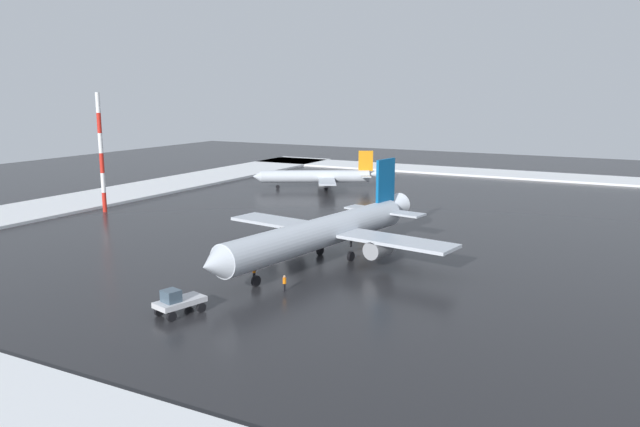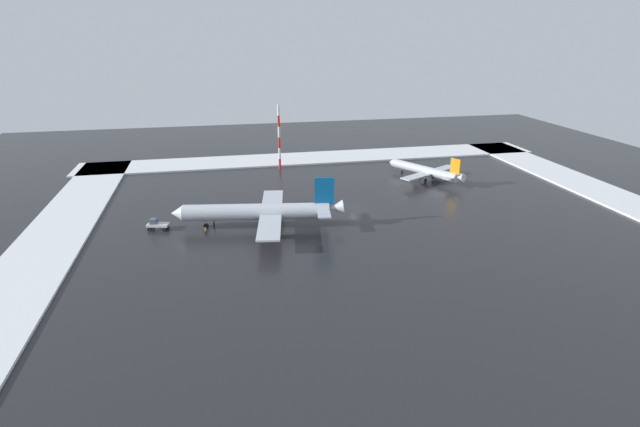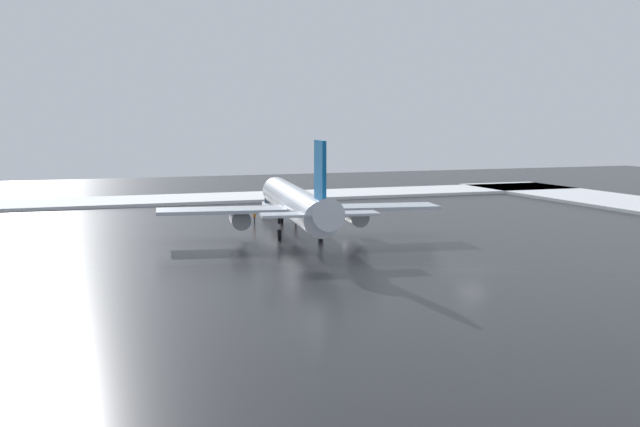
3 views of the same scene
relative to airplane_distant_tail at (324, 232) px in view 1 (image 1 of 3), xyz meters
name	(u,v)px [view 1 (image 1 of 3)]	position (x,y,z in m)	size (l,w,h in m)	color
ground_plane	(347,220)	(-24.00, -8.45, -3.69)	(240.00, 240.00, 0.00)	#232326
snow_bank_far	(118,194)	(-24.00, -58.45, -3.45)	(152.00, 16.00, 0.48)	white
snow_bank_left	(462,171)	(-91.00, -8.45, -3.45)	(14.00, 116.00, 0.48)	white
airplane_distant_tail	(324,232)	(0.00, 0.00, 0.00)	(37.54, 31.32, 11.17)	silver
airplane_parked_starboard	(318,176)	(-50.07, -27.70, -1.06)	(20.89, 24.46, 7.96)	silver
pushback_tug	(178,301)	(22.24, -3.39, -2.41)	(5.01, 3.30, 2.50)	silver
ground_crew_beside_wing	(254,272)	(10.15, -3.21, -2.72)	(0.36, 0.36, 1.71)	black
ground_crew_near_tug	(284,282)	(11.91, 1.69, -2.72)	(0.36, 0.36, 1.71)	black
antenna_mast	(101,153)	(-10.46, -47.51, 6.28)	(0.70, 0.70, 19.93)	red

